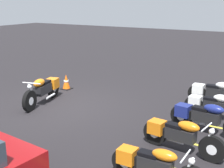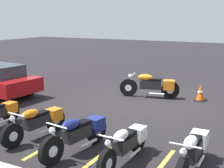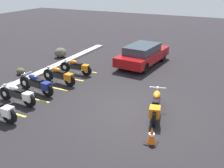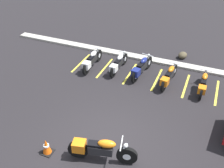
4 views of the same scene
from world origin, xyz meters
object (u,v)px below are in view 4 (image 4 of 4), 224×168
at_px(motorcycle_orange_featured, 99,149).
at_px(traffic_cone, 46,147).
at_px(parked_bike_2, 141,68).
at_px(parked_bike_3, 169,76).
at_px(landscape_rock_1, 183,55).
at_px(parked_bike_1, 118,64).
at_px(parked_bike_0, 92,60).
at_px(parked_bike_4, 203,84).

distance_m(motorcycle_orange_featured, traffic_cone, 1.87).
distance_m(parked_bike_2, traffic_cone, 6.26).
bearing_deg(parked_bike_3, parked_bike_2, 87.71).
bearing_deg(landscape_rock_1, motorcycle_orange_featured, -99.38).
bearing_deg(landscape_rock_1, parked_bike_1, -137.01).
xyz_separation_m(landscape_rock_1, traffic_cone, (-3.17, -8.71, 0.11)).
bearing_deg(parked_bike_0, traffic_cone, -169.63).
height_order(parked_bike_0, traffic_cone, parked_bike_0).
height_order(parked_bike_2, parked_bike_4, parked_bike_2).
height_order(parked_bike_2, traffic_cone, parked_bike_2).
height_order(parked_bike_2, landscape_rock_1, parked_bike_2).
xyz_separation_m(parked_bike_0, traffic_cone, (1.09, -5.79, -0.16)).
height_order(parked_bike_0, parked_bike_3, parked_bike_0).
height_order(parked_bike_1, parked_bike_3, parked_bike_3).
bearing_deg(motorcycle_orange_featured, parked_bike_4, 49.52).
relative_size(motorcycle_orange_featured, traffic_cone, 3.78).
bearing_deg(motorcycle_orange_featured, parked_bike_2, 79.33).
xyz_separation_m(parked_bike_0, parked_bike_2, (2.63, 0.28, 0.01)).
bearing_deg(parked_bike_1, traffic_cone, 179.76).
height_order(parked_bike_0, parked_bike_1, parked_bike_0).
height_order(motorcycle_orange_featured, parked_bike_4, motorcycle_orange_featured).
relative_size(motorcycle_orange_featured, parked_bike_2, 1.06).
xyz_separation_m(parked_bike_1, parked_bike_4, (4.27, -0.19, -0.01)).
distance_m(motorcycle_orange_featured, parked_bike_1, 5.81).
xyz_separation_m(motorcycle_orange_featured, parked_bike_3, (1.18, 5.40, -0.05)).
distance_m(motorcycle_orange_featured, parked_bike_4, 6.09).
height_order(landscape_rock_1, traffic_cone, traffic_cone).
bearing_deg(parked_bike_1, parked_bike_4, -89.94).
relative_size(parked_bike_1, parked_bike_2, 0.93).
xyz_separation_m(parked_bike_2, landscape_rock_1, (1.64, 2.64, -0.28)).
xyz_separation_m(parked_bike_3, landscape_rock_1, (0.19, 2.88, -0.26)).
xyz_separation_m(parked_bike_1, landscape_rock_1, (2.86, 2.67, -0.25)).
bearing_deg(parked_bike_4, parked_bike_1, 87.32).
relative_size(parked_bike_4, traffic_cone, 3.28).
xyz_separation_m(parked_bike_4, landscape_rock_1, (-1.40, 2.86, -0.24)).
height_order(parked_bike_0, landscape_rock_1, parked_bike_0).
bearing_deg(parked_bike_3, motorcycle_orange_featured, 174.62).
relative_size(parked_bike_3, traffic_cone, 3.42).
bearing_deg(parked_bike_3, traffic_cone, 159.85).
distance_m(parked_bike_0, landscape_rock_1, 5.18).
bearing_deg(parked_bike_1, parked_bike_0, 103.05).
bearing_deg(parked_bike_2, parked_bike_4, -85.74).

